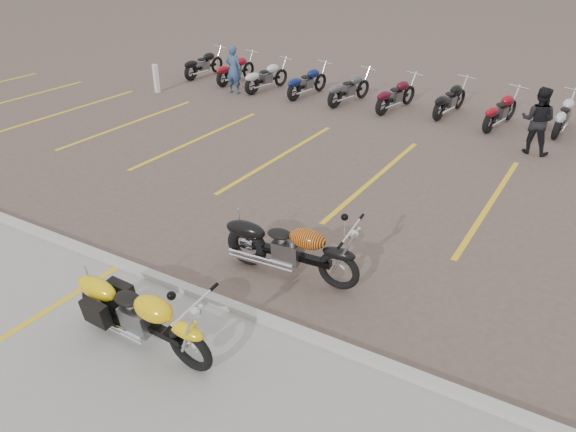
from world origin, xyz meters
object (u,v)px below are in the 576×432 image
Objects in this scene: yellow_cruiser at (142,315)px; person_b at (538,121)px; person_a at (234,70)px; flame_cruiser at (288,250)px; bollard at (156,78)px.

yellow_cruiser is 11.50m from person_b.
person_a is 0.95× the size of person_b.
person_b reaches higher than person_a.
yellow_cruiser is 1.00× the size of flame_cruiser.
person_a is at bearing 28.70° from bollard.
person_a reaches higher than bollard.
bollard reaches higher than flame_cruiser.
bollard reaches higher than yellow_cruiser.
person_b is at bearing 2.45° from bollard.
person_b is (10.32, -0.80, 0.04)m from person_a.
flame_cruiser is 8.78m from person_b.
person_b is at bearing 75.74° from yellow_cruiser.
yellow_cruiser is 2.73m from flame_cruiser.
flame_cruiser is at bearing 123.06° from person_a.
yellow_cruiser is at bearing 77.79° from person_b.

